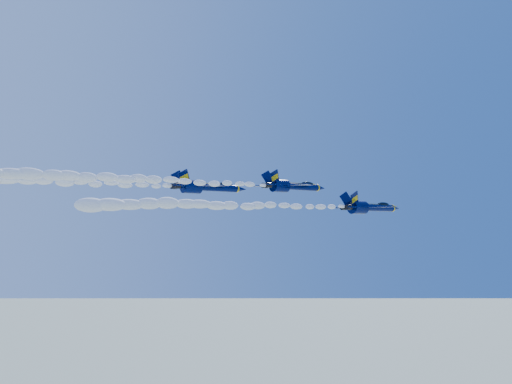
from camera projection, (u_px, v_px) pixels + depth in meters
jet_lead at (369, 207)px, 90.82m from camera, size 15.32×12.57×5.69m
smoke_trail_jet_lead at (236, 206)px, 73.05m from camera, size 45.91×1.83×1.65m
jet_second at (292, 186)px, 93.06m from camera, size 15.16×12.43×5.63m
smoke_trail_jet_second at (145, 180)px, 75.33m from camera, size 45.91×1.81×1.63m
jet_third at (206, 187)px, 89.69m from camera, size 15.62×12.81×5.80m
smoke_trail_jet_third at (30, 180)px, 71.85m from camera, size 45.91×1.87×1.68m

